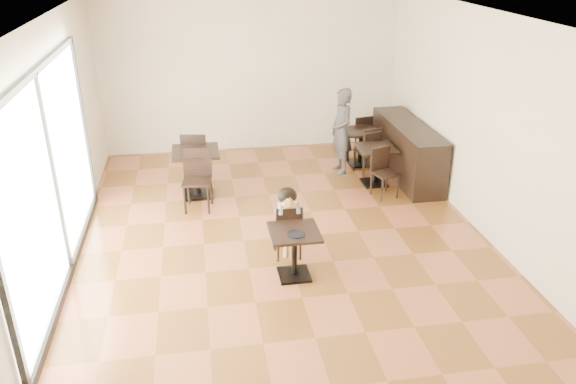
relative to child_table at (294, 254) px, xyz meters
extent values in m
cube|color=brown|center=(0.01, 1.05, -0.34)|extent=(6.00, 8.00, 0.01)
cube|color=white|center=(0.01, 1.05, 2.86)|extent=(6.00, 8.00, 0.01)
cube|color=white|center=(0.01, 5.05, 1.26)|extent=(6.00, 0.01, 3.20)
cube|color=white|center=(0.01, -2.95, 1.26)|extent=(6.00, 0.01, 3.20)
cube|color=white|center=(-2.99, 1.05, 1.26)|extent=(0.01, 8.00, 3.20)
cube|color=white|center=(3.01, 1.05, 1.26)|extent=(0.01, 8.00, 3.20)
cube|color=white|center=(-2.96, 0.55, 1.06)|extent=(0.04, 4.50, 2.60)
cylinder|color=black|center=(0.00, -0.10, 0.35)|extent=(0.23, 0.23, 0.01)
imported|color=#39393E|center=(1.50, 3.45, 0.47)|extent=(0.48, 0.64, 1.61)
cube|color=black|center=(2.66, 3.05, 0.16)|extent=(0.60, 2.40, 1.00)
camera|label=1|loc=(-1.12, -6.22, 3.77)|focal=35.00mm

